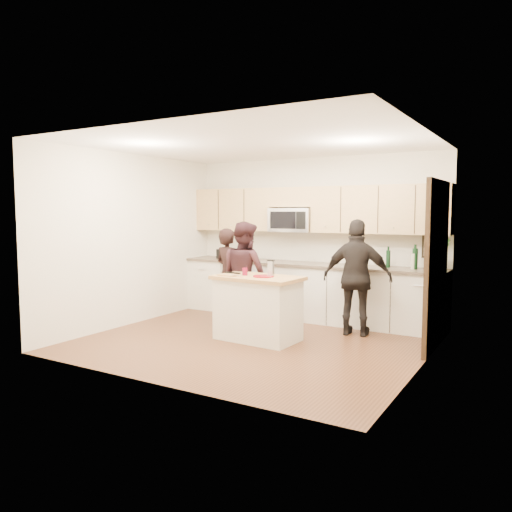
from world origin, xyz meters
The scene contains 21 objects.
floor centered at (0.00, 0.00, 0.00)m, with size 4.50×4.50×0.00m, color brown.
room_shell centered at (0.00, 0.00, 1.73)m, with size 4.52×4.02×2.71m.
back_cabinetry centered at (0.00, 1.69, 0.47)m, with size 4.50×0.66×0.94m.
upper_cabinetry centered at (0.03, 1.83, 1.84)m, with size 4.50×0.33×0.75m.
microwave centered at (-0.31, 1.80, 1.65)m, with size 0.76×0.41×0.40m.
doorway centered at (2.23, 0.90, 1.16)m, with size 0.06×1.25×2.20m.
framed_picture centered at (1.95, 1.98, 1.28)m, with size 0.30×0.03×0.38m.
dish_towel centered at (-0.95, 1.50, 0.80)m, with size 0.34×0.60×0.48m.
island centered at (0.00, 0.10, 0.45)m, with size 1.24×0.77×0.90m.
red_plate centered at (0.10, 0.07, 0.91)m, with size 0.29×0.29×0.02m, color maroon.
box_grater centered at (0.17, 0.16, 1.03)m, with size 0.09×0.05×0.21m.
drink_glass centered at (-0.20, 0.09, 0.95)m, with size 0.07×0.07×0.11m, color maroon.
cutting_board centered at (-0.38, -0.07, 0.91)m, with size 0.26×0.17×0.02m, color #B4834B.
tongs centered at (-0.38, 0.05, 0.93)m, with size 0.25×0.03×0.02m, color black.
knife centered at (-0.24, -0.11, 0.92)m, with size 0.18×0.02×0.01m, color silver.
toaster centered at (-1.56, 1.67, 1.03)m, with size 0.33×0.22×0.18m.
bottle_cluster centered at (1.81, 1.71, 1.11)m, with size 0.80×0.17×0.37m.
orchid centered at (2.10, 1.72, 1.20)m, with size 0.29×0.23×0.52m, color #30702D.
woman_left centered at (-1.03, 0.91, 0.76)m, with size 0.55×0.36×1.52m, color black.
woman_center centered at (-0.55, 0.65, 0.82)m, with size 0.80×0.62×1.64m, color black.
woman_right centered at (1.10, 1.06, 0.84)m, with size 0.99×0.41×1.69m, color black.
Camera 1 is at (3.46, -5.83, 1.80)m, focal length 35.00 mm.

